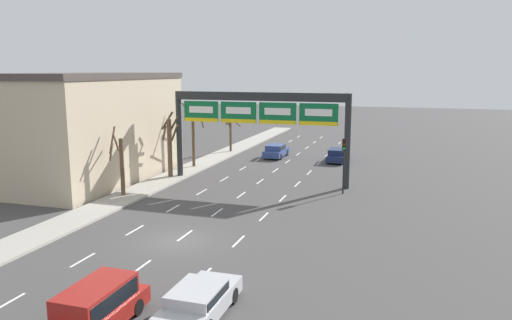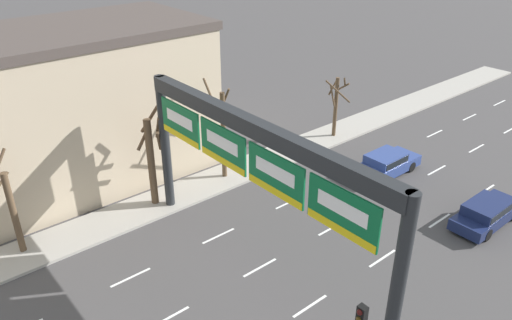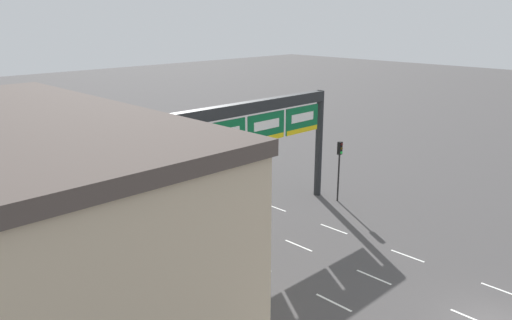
{
  "view_description": "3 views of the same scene",
  "coord_description": "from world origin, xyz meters",
  "px_view_note": "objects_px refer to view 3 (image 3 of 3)",
  "views": [
    {
      "loc": [
        12.23,
        -24.2,
        9.47
      ],
      "look_at": [
        0.69,
        12.62,
        2.51
      ],
      "focal_mm": 35.0,
      "sensor_mm": 36.0,
      "label": 1
    },
    {
      "loc": [
        14.09,
        3.89,
        15.3
      ],
      "look_at": [
        -2.51,
        17.88,
        4.11
      ],
      "focal_mm": 35.0,
      "sensor_mm": 36.0,
      "label": 2
    },
    {
      "loc": [
        -19.85,
        -5.91,
        12.62
      ],
      "look_at": [
        -0.93,
        13.53,
        4.76
      ],
      "focal_mm": 35.0,
      "sensor_mm": 36.0,
      "label": 3
    }
  ],
  "objects_px": {
    "car_navy": "(191,159)",
    "traffic_light_near_gantry": "(340,159)",
    "tree_bare_furthest": "(89,187)",
    "tree_bare_second": "(28,161)",
    "car_blue": "(117,174)",
    "tree_bare_third": "(220,276)",
    "sign_gantry": "(243,131)",
    "tree_bare_closest": "(132,213)"
  },
  "relations": [
    {
      "from": "tree_bare_second",
      "to": "tree_bare_third",
      "type": "xyz_separation_m",
      "value": [
        -0.74,
        -21.93,
        -0.05
      ]
    },
    {
      "from": "traffic_light_near_gantry",
      "to": "sign_gantry",
      "type": "bearing_deg",
      "value": 166.32
    },
    {
      "from": "car_blue",
      "to": "traffic_light_near_gantry",
      "type": "relative_size",
      "value": 1.06
    },
    {
      "from": "sign_gantry",
      "to": "tree_bare_second",
      "type": "height_order",
      "value": "sign_gantry"
    },
    {
      "from": "tree_bare_second",
      "to": "tree_bare_furthest",
      "type": "distance_m",
      "value": 9.83
    },
    {
      "from": "traffic_light_near_gantry",
      "to": "tree_bare_closest",
      "type": "height_order",
      "value": "tree_bare_closest"
    },
    {
      "from": "tree_bare_closest",
      "to": "tree_bare_furthest",
      "type": "xyz_separation_m",
      "value": [
        0.13,
        4.79,
        0.2
      ]
    },
    {
      "from": "car_navy",
      "to": "tree_bare_furthest",
      "type": "xyz_separation_m",
      "value": [
        -12.94,
        -7.66,
        2.54
      ]
    },
    {
      "from": "car_blue",
      "to": "tree_bare_third",
      "type": "distance_m",
      "value": 21.44
    },
    {
      "from": "tree_bare_furthest",
      "to": "car_navy",
      "type": "bearing_deg",
      "value": 30.61
    },
    {
      "from": "tree_bare_second",
      "to": "tree_bare_furthest",
      "type": "bearing_deg",
      "value": -91.34
    },
    {
      "from": "tree_bare_second",
      "to": "car_navy",
      "type": "bearing_deg",
      "value": -9.59
    },
    {
      "from": "tree_bare_second",
      "to": "traffic_light_near_gantry",
      "type": "bearing_deg",
      "value": -46.48
    },
    {
      "from": "tree_bare_furthest",
      "to": "tree_bare_second",
      "type": "bearing_deg",
      "value": 88.66
    },
    {
      "from": "tree_bare_second",
      "to": "car_blue",
      "type": "bearing_deg",
      "value": -15.43
    },
    {
      "from": "tree_bare_closest",
      "to": "tree_bare_third",
      "type": "bearing_deg",
      "value": -93.01
    },
    {
      "from": "car_blue",
      "to": "car_navy",
      "type": "bearing_deg",
      "value": -4.43
    },
    {
      "from": "traffic_light_near_gantry",
      "to": "tree_bare_closest",
      "type": "relative_size",
      "value": 0.76
    },
    {
      "from": "sign_gantry",
      "to": "traffic_light_near_gantry",
      "type": "height_order",
      "value": "sign_gantry"
    },
    {
      "from": "car_navy",
      "to": "traffic_light_near_gantry",
      "type": "xyz_separation_m",
      "value": [
        2.43,
        -13.79,
        2.36
      ]
    },
    {
      "from": "sign_gantry",
      "to": "car_navy",
      "type": "distance_m",
      "value": 14.0
    },
    {
      "from": "tree_bare_closest",
      "to": "tree_bare_furthest",
      "type": "relative_size",
      "value": 0.91
    },
    {
      "from": "tree_bare_second",
      "to": "tree_bare_third",
      "type": "distance_m",
      "value": 21.94
    },
    {
      "from": "traffic_light_near_gantry",
      "to": "tree_bare_furthest",
      "type": "distance_m",
      "value": 16.55
    },
    {
      "from": "sign_gantry",
      "to": "tree_bare_closest",
      "type": "bearing_deg",
      "value": -176.77
    },
    {
      "from": "tree_bare_closest",
      "to": "tree_bare_second",
      "type": "height_order",
      "value": "tree_bare_closest"
    },
    {
      "from": "sign_gantry",
      "to": "tree_bare_furthest",
      "type": "relative_size",
      "value": 2.43
    },
    {
      "from": "traffic_light_near_gantry",
      "to": "tree_bare_third",
      "type": "distance_m",
      "value": 16.98
    },
    {
      "from": "car_navy",
      "to": "tree_bare_closest",
      "type": "bearing_deg",
      "value": -136.39
    },
    {
      "from": "car_navy",
      "to": "tree_bare_second",
      "type": "relative_size",
      "value": 1.04
    },
    {
      "from": "sign_gantry",
      "to": "car_blue",
      "type": "bearing_deg",
      "value": 98.49
    },
    {
      "from": "car_navy",
      "to": "traffic_light_near_gantry",
      "type": "bearing_deg",
      "value": -80.02
    },
    {
      "from": "traffic_light_near_gantry",
      "to": "tree_bare_third",
      "type": "relative_size",
      "value": 0.84
    },
    {
      "from": "car_navy",
      "to": "traffic_light_near_gantry",
      "type": "distance_m",
      "value": 14.2
    },
    {
      "from": "sign_gantry",
      "to": "tree_bare_second",
      "type": "relative_size",
      "value": 3.34
    },
    {
      "from": "car_navy",
      "to": "tree_bare_furthest",
      "type": "distance_m",
      "value": 15.25
    },
    {
      "from": "tree_bare_second",
      "to": "tree_bare_furthest",
      "type": "relative_size",
      "value": 0.73
    },
    {
      "from": "sign_gantry",
      "to": "tree_bare_furthest",
      "type": "bearing_deg",
      "value": 151.46
    },
    {
      "from": "car_navy",
      "to": "tree_bare_closest",
      "type": "distance_m",
      "value": 18.2
    },
    {
      "from": "tree_bare_third",
      "to": "tree_bare_furthest",
      "type": "height_order",
      "value": "tree_bare_furthest"
    },
    {
      "from": "car_blue",
      "to": "tree_bare_closest",
      "type": "height_order",
      "value": "tree_bare_closest"
    },
    {
      "from": "tree_bare_closest",
      "to": "tree_bare_furthest",
      "type": "bearing_deg",
      "value": 88.5
    }
  ]
}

